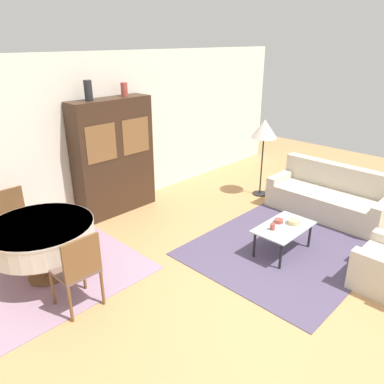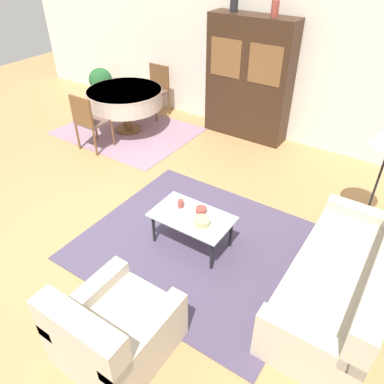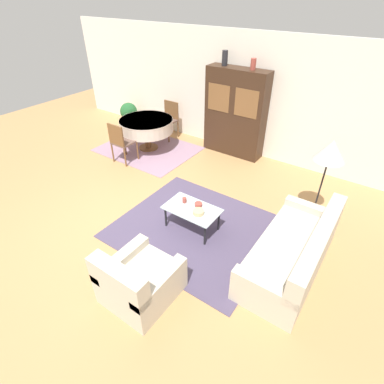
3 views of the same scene
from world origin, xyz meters
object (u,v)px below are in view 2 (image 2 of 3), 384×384
(display_cabinet, at_px, (249,80))
(potted_plant, at_px, (101,82))
(vase_tall, at_px, (234,1))
(vase_short, at_px, (275,8))
(dining_chair_far, at_px, (156,87))
(dining_table, at_px, (125,98))
(bowl_small, at_px, (201,210))
(dining_chair_near, at_px, (89,119))
(armchair, at_px, (113,332))
(couch, at_px, (345,282))
(bowl, at_px, (202,221))
(cup, at_px, (181,204))
(coffee_table, at_px, (192,219))

(display_cabinet, distance_m, potted_plant, 3.33)
(vase_tall, distance_m, vase_short, 0.67)
(display_cabinet, distance_m, dining_chair_far, 1.91)
(dining_table, xyz_separation_m, bowl_small, (2.70, -1.74, -0.17))
(dining_table, height_order, dining_chair_near, dining_chair_near)
(armchair, relative_size, potted_plant, 1.31)
(couch, distance_m, bowl, 1.54)
(armchair, height_order, vase_tall, vase_tall)
(display_cabinet, relative_size, vase_tall, 6.40)
(display_cabinet, relative_size, dining_chair_near, 2.11)
(display_cabinet, distance_m, vase_short, 1.15)
(display_cabinet, xyz_separation_m, cup, (0.61, -2.84, -0.53))
(dining_chair_far, distance_m, potted_plant, 1.43)
(bowl_small, distance_m, vase_short, 3.29)
(armchair, xyz_separation_m, bowl, (-0.06, 1.47, 0.16))
(vase_tall, bearing_deg, armchair, -72.59)
(coffee_table, xyz_separation_m, vase_tall, (-1.17, 2.91, 1.77))
(couch, bearing_deg, potted_plant, 66.16)
(armchair, height_order, display_cabinet, display_cabinet)
(coffee_table, xyz_separation_m, bowl_small, (0.05, 0.12, 0.07))
(bowl, bearing_deg, vase_short, 102.53)
(vase_tall, bearing_deg, bowl, -65.81)
(armchair, xyz_separation_m, vase_tall, (-1.39, 4.43, 1.84))
(dining_table, bearing_deg, display_cabinet, 29.49)
(dining_chair_near, distance_m, bowl_small, 2.84)
(bowl, bearing_deg, cup, 161.74)
(coffee_table, relative_size, dining_chair_near, 0.97)
(cup, relative_size, potted_plant, 0.14)
(dining_chair_far, relative_size, potted_plant, 1.37)
(vase_tall, xyz_separation_m, vase_short, (0.67, 0.00, -0.04))
(coffee_table, bearing_deg, armchair, -81.71)
(couch, distance_m, bowl_small, 1.65)
(coffee_table, relative_size, bowl_small, 7.06)
(coffee_table, xyz_separation_m, potted_plant, (-4.08, 2.66, 0.03))
(display_cabinet, height_order, vase_tall, vase_tall)
(coffee_table, bearing_deg, couch, 3.75)
(display_cabinet, bearing_deg, dining_table, -150.51)
(bowl, relative_size, potted_plant, 0.27)
(bowl, height_order, vase_short, vase_short)
(coffee_table, height_order, bowl_small, bowl_small)
(couch, relative_size, cup, 21.43)
(dining_chair_near, bearing_deg, vase_tall, 52.16)
(vase_tall, bearing_deg, cup, -71.21)
(bowl_small, relative_size, vase_tall, 0.42)
(armchair, height_order, cup, armchair)
(bowl, bearing_deg, couch, 6.18)
(vase_tall, bearing_deg, dining_table, -144.93)
(coffee_table, xyz_separation_m, dining_chair_near, (-2.66, 0.99, 0.17))
(dining_table, bearing_deg, dining_chair_near, -90.00)
(dining_table, xyz_separation_m, potted_plant, (-1.42, 0.80, -0.21))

